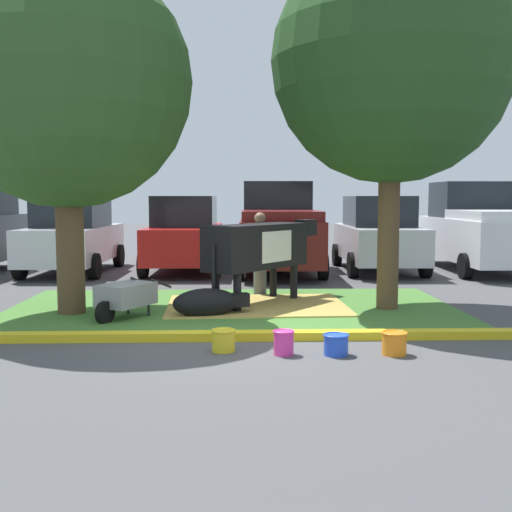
{
  "coord_description": "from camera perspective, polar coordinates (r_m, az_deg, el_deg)",
  "views": [
    {
      "loc": [
        -0.01,
        -8.59,
        1.97
      ],
      "look_at": [
        0.38,
        2.94,
        0.9
      ],
      "focal_mm": 44.04,
      "sensor_mm": 36.0,
      "label": 1
    }
  ],
  "objects": [
    {
      "name": "person_handler",
      "position": [
        12.64,
        0.37,
        0.47
      ],
      "size": [
        0.52,
        0.34,
        1.68
      ],
      "color": "slate",
      "rests_on": "ground"
    },
    {
      "name": "hay_bedding",
      "position": [
        11.4,
        0.05,
        -4.52
      ],
      "size": [
        3.28,
        2.51,
        0.04
      ],
      "primitive_type": "cube",
      "rotation": [
        0.0,
        0.0,
        0.03
      ],
      "color": "tan",
      "rests_on": "ground"
    },
    {
      "name": "pickup_truck_black",
      "position": [
        18.09,
        19.65,
        2.27
      ],
      "size": [
        2.32,
        5.45,
        2.42
      ],
      "color": "silver",
      "rests_on": "ground"
    },
    {
      "name": "pickup_truck_maroon",
      "position": [
        16.87,
        2.03,
        2.38
      ],
      "size": [
        2.32,
        5.45,
        2.42
      ],
      "color": "maroon",
      "rests_on": "ground"
    },
    {
      "name": "cow_holstein",
      "position": [
        11.56,
        0.38,
        0.88
      ],
      "size": [
        2.29,
        2.65,
        1.53
      ],
      "color": "black",
      "rests_on": "ground"
    },
    {
      "name": "wheelbarrow",
      "position": [
        10.45,
        -11.81,
        -3.53
      ],
      "size": [
        1.17,
        1.52,
        0.63
      ],
      "color": "gray",
      "rests_on": "ground"
    },
    {
      "name": "bucket_yellow",
      "position": [
        8.14,
        -2.98,
        -7.62
      ],
      "size": [
        0.32,
        0.32,
        0.29
      ],
      "color": "yellow",
      "rests_on": "ground"
    },
    {
      "name": "grass_island",
      "position": [
        11.19,
        -2.13,
        -4.79
      ],
      "size": [
        7.92,
        4.59,
        0.02
      ],
      "primitive_type": "cube",
      "color": "#477A33",
      "rests_on": "ground"
    },
    {
      "name": "bucket_pink",
      "position": [
        7.96,
        2.53,
        -7.82
      ],
      "size": [
        0.28,
        0.28,
        0.31
      ],
      "color": "#EA3893",
      "rests_on": "ground"
    },
    {
      "name": "shade_tree_right",
      "position": [
        11.47,
        12.22,
        16.75
      ],
      "size": [
        4.15,
        4.15,
        6.36
      ],
      "color": "brown",
      "rests_on": "ground"
    },
    {
      "name": "shade_tree_left",
      "position": [
        11.17,
        -16.9,
        14.82
      ],
      "size": [
        4.18,
        4.18,
        5.97
      ],
      "color": "brown",
      "rests_on": "ground"
    },
    {
      "name": "sedan_silver",
      "position": [
        17.18,
        11.02,
        1.91
      ],
      "size": [
        2.1,
        4.44,
        2.02
      ],
      "color": "silver",
      "rests_on": "ground"
    },
    {
      "name": "ground_plane",
      "position": [
        8.81,
        -1.84,
        -7.61
      ],
      "size": [
        80.0,
        80.0,
        0.0
      ],
      "primitive_type": "plane",
      "color": "#4C4C4F"
    },
    {
      "name": "sedan_red",
      "position": [
        16.95,
        -6.45,
        1.93
      ],
      "size": [
        2.1,
        4.44,
        2.02
      ],
      "color": "red",
      "rests_on": "ground"
    },
    {
      "name": "bucket_orange",
      "position": [
        8.15,
        12.45,
        -7.7
      ],
      "size": [
        0.33,
        0.33,
        0.29
      ],
      "color": "orange",
      "rests_on": "ground"
    },
    {
      "name": "curb_yellow",
      "position": [
        8.78,
        -2.18,
        -7.26
      ],
      "size": [
        9.12,
        0.24,
        0.12
      ],
      "primitive_type": "cube",
      "color": "yellow",
      "rests_on": "ground"
    },
    {
      "name": "hatchback_white",
      "position": [
        17.25,
        -16.3,
        1.81
      ],
      "size": [
        2.1,
        4.44,
        2.02
      ],
      "color": "silver",
      "rests_on": "ground"
    },
    {
      "name": "bucket_blue",
      "position": [
        8.01,
        7.28,
        -7.94
      ],
      "size": [
        0.33,
        0.33,
        0.27
      ],
      "color": "blue",
      "rests_on": "ground"
    },
    {
      "name": "calf_lying",
      "position": [
        10.45,
        -4.42,
        -4.25
      ],
      "size": [
        1.33,
        0.75,
        0.48
      ],
      "color": "black",
      "rests_on": "ground"
    }
  ]
}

